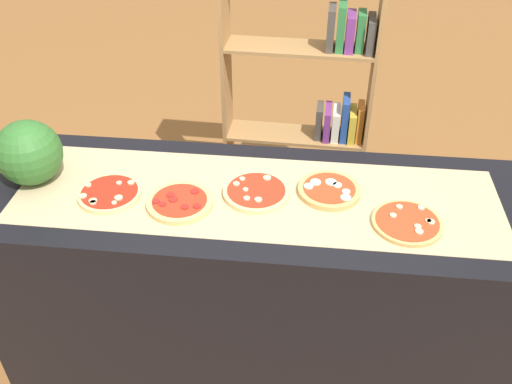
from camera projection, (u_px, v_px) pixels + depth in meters
ground_plane at (256, 348)px, 2.71m from camera, size 12.00×12.00×0.00m
counter at (256, 281)px, 2.43m from camera, size 2.12×0.73×0.94m
parchment_paper at (256, 196)px, 2.15m from camera, size 1.87×0.53×0.00m
pizza_mushroom_0 at (110, 194)px, 2.14m from camera, size 0.24×0.24×0.03m
pizza_pepperoni_1 at (180, 202)px, 2.10m from camera, size 0.25×0.25×0.03m
pizza_mushroom_2 at (256, 192)px, 2.15m from camera, size 0.26×0.26×0.03m
pizza_mozzarella_3 at (329, 190)px, 2.16m from camera, size 0.24×0.24×0.03m
pizza_mushroom_4 at (407, 222)px, 2.00m from camera, size 0.26×0.26×0.02m
watermelon at (29, 153)px, 2.16m from camera, size 0.26×0.26×0.26m
bookshelf at (316, 103)px, 3.13m from camera, size 0.83×0.26×1.63m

